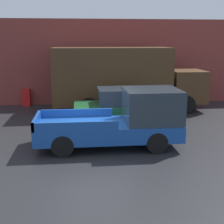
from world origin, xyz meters
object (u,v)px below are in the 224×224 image
object	(u,v)px
newspaper_box	(26,98)
delivery_truck	(122,77)
car	(122,107)
pickup_truck	(125,120)

from	to	relation	value
newspaper_box	delivery_truck	bearing A→B (deg)	-18.52
car	pickup_truck	bearing A→B (deg)	-96.03
car	newspaper_box	xyz separation A→B (m)	(-5.00, 4.81, -0.35)
delivery_truck	newspaper_box	size ratio (longest dim) A/B	8.29
pickup_truck	car	size ratio (longest dim) A/B	1.22
delivery_truck	newspaper_box	distance (m)	5.87
car	newspaper_box	distance (m)	6.94
car	delivery_truck	xyz separation A→B (m)	(0.42, 2.99, 0.98)
pickup_truck	delivery_truck	xyz separation A→B (m)	(0.72, 5.80, 0.86)
car	newspaper_box	world-z (taller)	car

